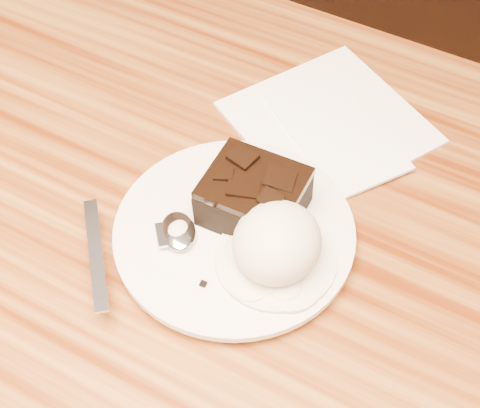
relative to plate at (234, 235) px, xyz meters
The scene contains 9 objects.
plate is the anchor object (origin of this frame).
brownie 0.04m from the plate, 76.61° to the left, with size 0.08×0.07×0.04m, color black.
ice_cream_scoop 0.06m from the plate, 13.72° to the right, with size 0.07×0.07×0.06m, color silver.
melt_puddle 0.05m from the plate, 13.72° to the right, with size 0.10×0.10×0.00m, color white.
spoon 0.05m from the plate, 143.16° to the right, with size 0.03×0.16×0.01m, color silver, non-canonical shape.
napkin 0.17m from the plate, 85.90° to the left, with size 0.16×0.16×0.01m, color white.
crumb_a 0.03m from the plate, 50.28° to the right, with size 0.01×0.01×0.00m, color black.
crumb_b 0.06m from the plate, 85.14° to the right, with size 0.01×0.01×0.00m, color black.
crumb_c 0.04m from the plate, ahead, with size 0.01×0.00×0.00m, color black.
Camera 1 is at (0.29, -0.23, 1.25)m, focal length 53.82 mm.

